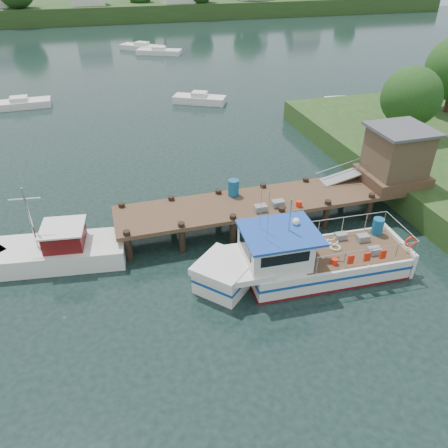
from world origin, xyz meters
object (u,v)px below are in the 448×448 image
object	(u,v)px
moored_c	(337,106)
moored_d	(142,47)
moored_a	(20,104)
moored_b	(199,99)
dock	(353,173)
work_boat	(49,251)
lobster_boat	(300,260)
moored_far	(159,51)

from	to	relation	value
moored_c	moored_d	size ratio (longest dim) A/B	1.18
moored_a	moored_d	bearing A→B (deg)	76.86
moored_b	moored_d	size ratio (longest dim) A/B	0.82
dock	work_boat	xyz separation A→B (m)	(-15.54, -0.49, -1.62)
lobster_boat	work_boat	size ratio (longest dim) A/B	1.33
dock	moored_c	distance (m)	17.54
moored_d	moored_c	bearing A→B (deg)	-87.68
work_boat	moored_b	xyz separation A→B (m)	(12.19, 21.58, -0.23)
moored_c	moored_far	bearing A→B (deg)	128.67
lobster_boat	moored_a	bearing A→B (deg)	118.58
dock	lobster_boat	bearing A→B (deg)	-137.31
dock	moored_a	distance (m)	31.04
work_boat	moored_d	distance (m)	48.77
dock	moored_far	distance (m)	43.77
dock	work_boat	size ratio (longest dim) A/B	2.22
moored_d	lobster_boat	bearing A→B (deg)	-109.89
work_boat	dock	bearing A→B (deg)	9.30
moored_far	moored_c	distance (m)	30.21
lobster_boat	moored_a	xyz separation A→B (m)	(-14.24, 28.89, -0.50)
moored_c	dock	bearing A→B (deg)	-100.07
moored_b	moored_c	world-z (taller)	moored_c
dock	moored_c	world-z (taller)	dock
dock	work_boat	distance (m)	15.63
lobster_boat	moored_far	xyz separation A→B (m)	(1.40, 48.15, -0.49)
lobster_boat	moored_b	size ratio (longest dim) A/B	2.00
lobster_boat	moored_a	size ratio (longest dim) A/B	1.86
work_boat	moored_a	size ratio (longest dim) A/B	1.40
work_boat	lobster_boat	bearing A→B (deg)	-13.60
work_boat	moored_d	xyz separation A→B (m)	(10.12, 47.71, -0.24)
moored_far	moored_a	distance (m)	24.82
moored_a	moored_d	xyz separation A→B (m)	(13.78, 22.90, 0.02)
lobster_boat	work_boat	xyz separation A→B (m)	(-10.58, 4.08, -0.24)
lobster_boat	moored_b	distance (m)	25.72
moored_a	moored_c	xyz separation A→B (m)	(27.02, -8.72, 0.04)
moored_far	moored_b	bearing A→B (deg)	-80.27
moored_a	moored_c	size ratio (longest dim) A/B	0.75
lobster_boat	moored_d	size ratio (longest dim) A/B	1.65
moored_b	moored_d	distance (m)	26.21
moored_a	moored_b	world-z (taller)	moored_b
dock	moored_far	size ratio (longest dim) A/B	2.69
work_boat	moored_a	world-z (taller)	work_boat
moored_d	moored_a	bearing A→B (deg)	-141.43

